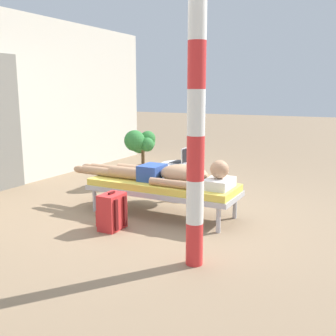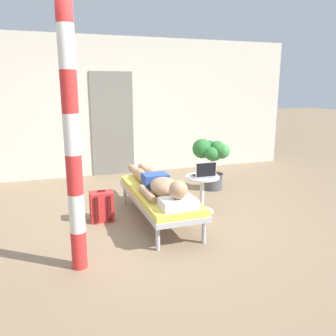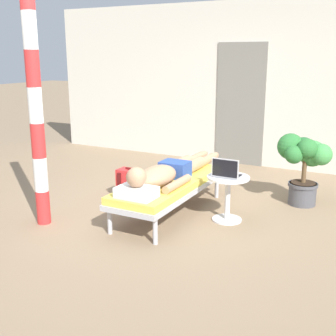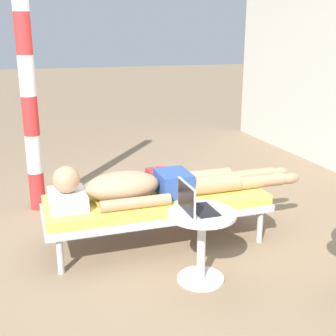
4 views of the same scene
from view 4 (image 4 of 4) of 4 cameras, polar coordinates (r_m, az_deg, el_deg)
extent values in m
plane|color=#8C7256|center=(3.91, -2.41, -9.15)|extent=(40.00, 40.00, 0.00)
cylinder|color=#B7B7BC|center=(4.34, 8.02, -4.55)|extent=(0.05, 0.05, 0.28)
cylinder|color=#B7B7BC|center=(3.89, 11.62, -7.32)|extent=(0.05, 0.05, 0.28)
cylinder|color=#B7B7BC|center=(3.94, -14.34, -7.24)|extent=(0.05, 0.05, 0.28)
cylinder|color=#B7B7BC|center=(3.44, -13.58, -10.86)|extent=(0.05, 0.05, 0.28)
cube|color=#B7B7BC|center=(3.75, -1.45, -5.10)|extent=(0.65, 1.85, 0.06)
cube|color=#E5CC4C|center=(3.72, -1.46, -4.10)|extent=(0.63, 1.82, 0.08)
cube|color=white|center=(3.56, -12.70, -3.89)|extent=(0.40, 0.28, 0.11)
sphere|color=tan|center=(3.51, -12.87, -1.45)|extent=(0.21, 0.21, 0.21)
ellipsoid|color=tan|center=(3.60, -5.80, -2.29)|extent=(0.35, 0.60, 0.23)
cylinder|color=tan|center=(3.84, -5.77, -2.18)|extent=(0.09, 0.55, 0.09)
cylinder|color=tan|center=(3.44, -4.13, -4.46)|extent=(0.09, 0.55, 0.09)
cube|color=#2D4C9E|center=(3.72, 0.69, -1.91)|extent=(0.33, 0.26, 0.19)
cylinder|color=tan|center=(3.92, 4.98, -1.29)|extent=(0.15, 0.42, 0.15)
cylinder|color=tan|center=(4.11, 10.50, -0.95)|extent=(0.11, 0.44, 0.11)
ellipsoid|color=tan|center=(4.25, 13.93, -0.62)|extent=(0.09, 0.20, 0.10)
cylinder|color=tan|center=(3.77, 6.00, -2.05)|extent=(0.15, 0.42, 0.15)
cylinder|color=tan|center=(3.97, 11.67, -1.66)|extent=(0.11, 0.44, 0.11)
ellipsoid|color=tan|center=(4.12, 15.17, -1.29)|extent=(0.09, 0.20, 0.10)
cylinder|color=silver|center=(3.34, 4.17, -13.83)|extent=(0.34, 0.34, 0.02)
cylinder|color=silver|center=(3.22, 4.26, -10.02)|extent=(0.06, 0.06, 0.48)
cylinder|color=silver|center=(3.12, 4.36, -5.88)|extent=(0.48, 0.48, 0.02)
cube|color=silver|center=(3.11, 4.37, -5.53)|extent=(0.31, 0.22, 0.02)
cube|color=black|center=(3.11, 4.55, -5.34)|extent=(0.27, 0.15, 0.00)
cube|color=silver|center=(3.03, 2.39, -3.83)|extent=(0.31, 0.01, 0.21)
cube|color=black|center=(3.02, 2.24, -3.85)|extent=(0.29, 0.00, 0.19)
cube|color=red|center=(4.49, -1.16, -2.79)|extent=(0.30, 0.20, 0.40)
cube|color=red|center=(4.55, 0.29, -3.46)|extent=(0.23, 0.04, 0.18)
cube|color=#531212|center=(4.54, -2.82, -2.61)|extent=(0.04, 0.02, 0.34)
cube|color=#531212|center=(4.39, -2.23, -3.29)|extent=(0.04, 0.02, 0.34)
cube|color=#531212|center=(4.43, -1.17, -0.21)|extent=(0.10, 0.02, 0.02)
cylinder|color=red|center=(4.70, -16.33, -2.75)|extent=(0.15, 0.15, 0.38)
cylinder|color=white|center=(4.59, -16.71, 1.71)|extent=(0.15, 0.15, 0.38)
cylinder|color=red|center=(4.51, -17.12, 6.36)|extent=(0.15, 0.15, 0.38)
cylinder|color=white|center=(4.46, -17.54, 11.14)|extent=(0.15, 0.15, 0.38)
cylinder|color=red|center=(4.44, -17.99, 15.99)|extent=(0.15, 0.15, 0.38)
camera|label=1|loc=(7.56, -28.63, 13.35)|focal=42.53mm
camera|label=2|loc=(5.63, -53.93, 10.51)|focal=37.14mm
camera|label=3|loc=(3.49, -91.47, 1.90)|focal=46.51mm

